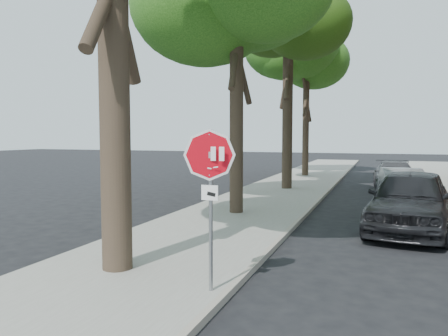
% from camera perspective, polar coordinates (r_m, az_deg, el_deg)
% --- Properties ---
extents(ground, '(120.00, 120.00, 0.00)m').
position_cam_1_polar(ground, '(7.17, 3.73, -17.22)').
color(ground, black).
rests_on(ground, ground).
extents(sidewalk_left, '(4.00, 55.00, 0.12)m').
position_cam_1_polar(sidewalk_left, '(19.09, 6.65, -3.46)').
color(sidewalk_left, gray).
rests_on(sidewalk_left, ground).
extents(curb_left, '(0.12, 55.00, 0.13)m').
position_cam_1_polar(curb_left, '(18.72, 12.78, -3.67)').
color(curb_left, '#9E9384').
rests_on(curb_left, ground).
extents(curb_right, '(0.12, 55.00, 0.13)m').
position_cam_1_polar(curb_right, '(18.70, 26.31, -4.02)').
color(curb_right, '#9E9384').
rests_on(curb_right, ground).
extents(stop_sign, '(0.76, 0.34, 2.61)m').
position_cam_1_polar(stop_sign, '(6.91, -1.83, -1.35)').
color(stop_sign, gray).
rests_on(stop_sign, sidewalk_left).
extents(tree_mid_b, '(5.88, 5.46, 10.36)m').
position_cam_1_polar(tree_mid_b, '(21.64, 8.43, 18.62)').
color(tree_mid_b, black).
rests_on(tree_mid_b, sidewalk_left).
extents(tree_far, '(5.29, 4.91, 9.33)m').
position_cam_1_polar(tree_far, '(28.27, 10.74, 13.57)').
color(tree_far, black).
rests_on(tree_far, sidewalk_left).
extents(car_a, '(2.68, 5.26, 1.72)m').
position_cam_1_polar(car_a, '(13.00, 23.15, -3.88)').
color(car_a, black).
rests_on(car_a, ground).
extents(car_b, '(1.87, 4.26, 1.36)m').
position_cam_1_polar(car_b, '(17.86, 22.30, -2.28)').
color(car_b, gray).
rests_on(car_b, ground).
extents(car_c, '(2.15, 4.80, 1.37)m').
position_cam_1_polar(car_c, '(22.55, 21.43, -0.94)').
color(car_c, '#49484D').
rests_on(car_c, ground).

